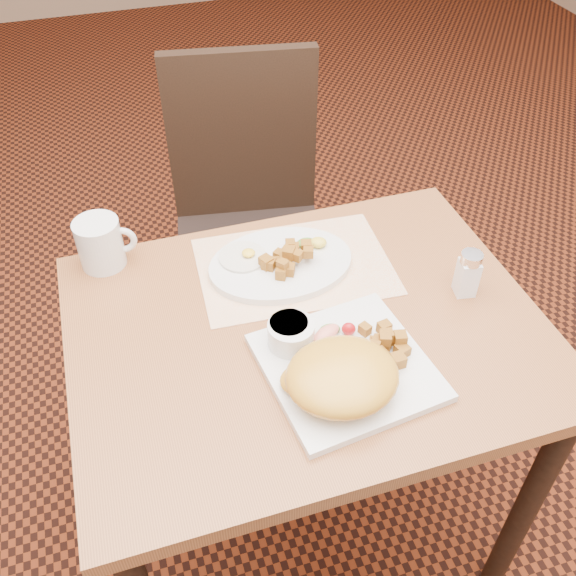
{
  "coord_description": "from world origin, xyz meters",
  "views": [
    {
      "loc": [
        -0.29,
        -0.8,
        1.64
      ],
      "look_at": [
        -0.03,
        0.04,
        0.82
      ],
      "focal_mm": 40.0,
      "sensor_mm": 36.0,
      "label": 1
    }
  ],
  "objects_px": {
    "chair_far": "(249,212)",
    "coffee_mug": "(101,243)",
    "table": "(306,363)",
    "plate_square": "(346,367)",
    "plate_oval": "(281,264)",
    "salt_shaker": "(468,273)"
  },
  "relations": [
    {
      "from": "plate_square",
      "to": "plate_oval",
      "type": "xyz_separation_m",
      "value": [
        -0.03,
        0.3,
        0.0
      ]
    },
    {
      "from": "chair_far",
      "to": "coffee_mug",
      "type": "xyz_separation_m",
      "value": [
        -0.4,
        -0.37,
        0.26
      ]
    },
    {
      "from": "table",
      "to": "plate_oval",
      "type": "xyz_separation_m",
      "value": [
        0.0,
        0.18,
        0.12
      ]
    },
    {
      "from": "plate_oval",
      "to": "coffee_mug",
      "type": "distance_m",
      "value": 0.37
    },
    {
      "from": "plate_square",
      "to": "coffee_mug",
      "type": "bearing_deg",
      "value": 131.55
    },
    {
      "from": "chair_far",
      "to": "coffee_mug",
      "type": "relative_size",
      "value": 7.85
    },
    {
      "from": "chair_far",
      "to": "salt_shaker",
      "type": "distance_m",
      "value": 0.78
    },
    {
      "from": "plate_square",
      "to": "plate_oval",
      "type": "height_order",
      "value": "plate_oval"
    },
    {
      "from": "salt_shaker",
      "to": "plate_oval",
      "type": "bearing_deg",
      "value": 151.11
    },
    {
      "from": "table",
      "to": "coffee_mug",
      "type": "bearing_deg",
      "value": 139.01
    },
    {
      "from": "table",
      "to": "coffee_mug",
      "type": "relative_size",
      "value": 7.29
    },
    {
      "from": "plate_oval",
      "to": "table",
      "type": "bearing_deg",
      "value": -90.08
    },
    {
      "from": "table",
      "to": "chair_far",
      "type": "height_order",
      "value": "chair_far"
    },
    {
      "from": "plate_square",
      "to": "plate_oval",
      "type": "bearing_deg",
      "value": 95.73
    },
    {
      "from": "coffee_mug",
      "to": "plate_oval",
      "type": "bearing_deg",
      "value": -20.06
    },
    {
      "from": "chair_far",
      "to": "plate_oval",
      "type": "distance_m",
      "value": 0.55
    },
    {
      "from": "plate_square",
      "to": "salt_shaker",
      "type": "relative_size",
      "value": 2.8
    },
    {
      "from": "chair_far",
      "to": "plate_oval",
      "type": "bearing_deg",
      "value": 93.14
    },
    {
      "from": "salt_shaker",
      "to": "chair_far",
      "type": "bearing_deg",
      "value": 112.2
    },
    {
      "from": "plate_square",
      "to": "coffee_mug",
      "type": "xyz_separation_m",
      "value": [
        -0.38,
        0.43,
        0.05
      ]
    },
    {
      "from": "coffee_mug",
      "to": "table",
      "type": "bearing_deg",
      "value": -40.99
    },
    {
      "from": "plate_square",
      "to": "coffee_mug",
      "type": "height_order",
      "value": "coffee_mug"
    }
  ]
}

